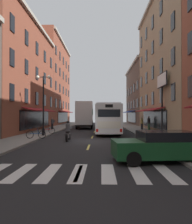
% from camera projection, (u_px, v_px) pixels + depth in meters
% --- Properties ---
extents(ground_plane, '(34.80, 80.00, 0.10)m').
position_uv_depth(ground_plane, '(91.00, 141.00, 18.39)').
color(ground_plane, black).
extents(lane_centre_dashes, '(0.14, 73.90, 0.01)m').
position_uv_depth(lane_centre_dashes, '(91.00, 141.00, 18.14)').
color(lane_centre_dashes, '#DBCC4C').
rests_on(lane_centre_dashes, ground).
extents(crosswalk_near, '(7.10, 2.80, 0.01)m').
position_uv_depth(crosswalk_near, '(79.00, 172.00, 8.39)').
color(crosswalk_near, silver).
rests_on(crosswalk_near, ground).
extents(sidewalk_left, '(3.00, 80.00, 0.14)m').
position_uv_depth(sidewalk_left, '(20.00, 140.00, 18.52)').
color(sidewalk_left, gray).
rests_on(sidewalk_left, ground).
extents(sidewalk_right, '(3.00, 80.00, 0.14)m').
position_uv_depth(sidewalk_right, '(163.00, 140.00, 18.25)').
color(sidewalk_right, gray).
rests_on(sidewalk_right, ground).
extents(billboard_sign, '(0.40, 3.36, 6.22)m').
position_uv_depth(billboard_sign, '(162.00, 87.00, 22.83)').
color(billboard_sign, black).
rests_on(billboard_sign, sidewalk_right).
extents(transit_bus, '(2.71, 12.39, 3.31)m').
position_uv_depth(transit_bus, '(107.00, 118.00, 26.76)').
color(transit_bus, white).
rests_on(transit_bus, ground).
extents(box_truck, '(2.62, 6.96, 4.01)m').
position_uv_depth(box_truck, '(85.00, 115.00, 34.25)').
color(box_truck, '#B21E19').
rests_on(box_truck, ground).
extents(sedan_near, '(2.02, 4.23, 1.37)m').
position_uv_depth(sedan_near, '(88.00, 122.00, 44.55)').
color(sedan_near, black).
rests_on(sedan_near, ground).
extents(sedan_mid, '(4.72, 2.37, 1.40)m').
position_uv_depth(sedan_mid, '(163.00, 146.00, 10.33)').
color(sedan_mid, '#144723').
rests_on(sedan_mid, ground).
extents(motorcycle_rider, '(0.62, 2.07, 1.66)m').
position_uv_depth(motorcycle_rider, '(68.00, 132.00, 18.38)').
color(motorcycle_rider, black).
rests_on(motorcycle_rider, ground).
extents(bicycle_near, '(1.71, 0.48, 0.91)m').
position_uv_depth(bicycle_near, '(36.00, 134.00, 18.89)').
color(bicycle_near, black).
rests_on(bicycle_near, sidewalk_left).
extents(bicycle_mid, '(1.68, 0.56, 0.91)m').
position_uv_depth(bicycle_mid, '(47.00, 130.00, 23.59)').
color(bicycle_mid, black).
rests_on(bicycle_mid, sidewalk_left).
extents(pedestrian_near, '(0.52, 0.39, 1.57)m').
position_uv_depth(pedestrian_near, '(52.00, 123.00, 31.13)').
color(pedestrian_near, black).
rests_on(pedestrian_near, sidewalk_left).
extents(pedestrian_mid, '(0.36, 0.36, 1.79)m').
position_uv_depth(pedestrian_mid, '(149.00, 123.00, 28.43)').
color(pedestrian_mid, '#33663F').
rests_on(pedestrian_mid, sidewalk_right).
extents(pedestrian_far, '(0.36, 0.36, 1.62)m').
position_uv_depth(pedestrian_far, '(142.00, 123.00, 30.36)').
color(pedestrian_far, black).
rests_on(pedestrian_far, sidewalk_right).
extents(street_lamp_twin, '(1.42, 0.32, 5.81)m').
position_uv_depth(street_lamp_twin, '(43.00, 102.00, 21.68)').
color(street_lamp_twin, black).
rests_on(street_lamp_twin, sidewalk_left).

